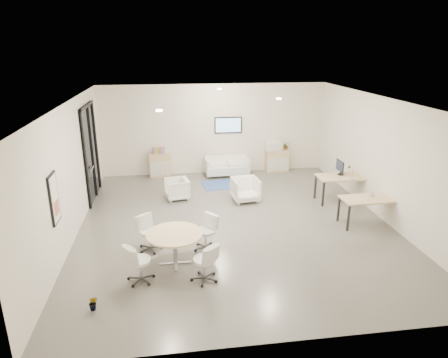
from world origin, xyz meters
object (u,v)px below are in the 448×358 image
sideboard_right (277,160)px  armchair_right (246,188)px  desk_rear (342,179)px  loveseat (227,166)px  sideboard_left (160,165)px  round_table (175,237)px  armchair_left (177,188)px  desk_front (368,201)px

sideboard_right → armchair_right: 3.23m
sideboard_right → armchair_right: sideboard_right is taller
armchair_right → desk_rear: bearing=-14.0°
loveseat → sideboard_left: bearing=172.8°
armchair_right → round_table: armchair_right is taller
armchair_left → armchair_right: 2.08m
sideboard_right → armchair_left: bearing=-148.8°
desk_front → round_table: desk_front is taller
desk_front → sideboard_left: bearing=137.2°
sideboard_left → desk_rear: sideboard_left is taller
sideboard_left → armchair_left: size_ratio=1.22×
desk_rear → round_table: desk_rear is taller
round_table → sideboard_left: bearing=93.5°
armchair_left → sideboard_left: bearing=-176.5°
armchair_left → desk_front: desk_front is taller
sideboard_left → armchair_right: 3.75m
sideboard_right → loveseat: bearing=-175.2°
desk_rear → sideboard_left: bearing=150.9°
desk_front → desk_rear: bearing=88.3°
armchair_right → round_table: bearing=-128.5°
sideboard_left → round_table: (0.37, -6.13, 0.23)m
loveseat → desk_rear: bearing=-47.7°
sideboard_left → round_table: bearing=-86.5°
armchair_left → desk_rear: size_ratio=0.46×
armchair_right → sideboard_right: bearing=52.3°
sideboard_left → armchair_left: (0.53, -2.28, -0.07)m
sideboard_right → armchair_right: size_ratio=1.06×
sideboard_right → round_table: 7.26m
round_table → loveseat: bearing=71.5°
sideboard_left → sideboard_right: 4.27m
sideboard_right → desk_front: (1.12, -4.81, 0.24)m
armchair_left → round_table: (-0.15, -3.85, 0.30)m
armchair_right → desk_rear: (2.85, -0.42, 0.31)m
loveseat → desk_front: desk_front is taller
sideboard_right → desk_front: size_ratio=0.59×
armchair_left → desk_rear: (4.88, -0.88, 0.36)m
round_table → desk_front: bearing=14.7°
sideboard_right → desk_rear: 3.36m
sideboard_right → round_table: size_ratio=0.69×
armchair_left → desk_front: (4.86, -2.54, 0.31)m
sideboard_right → armchair_right: bearing=-122.1°
armchair_left → desk_front: 5.49m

